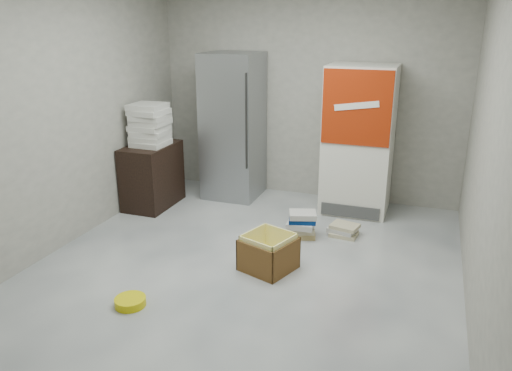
{
  "coord_description": "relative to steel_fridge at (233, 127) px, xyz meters",
  "views": [
    {
      "loc": [
        1.57,
        -3.88,
        2.31
      ],
      "look_at": [
        -0.07,
        0.7,
        0.68
      ],
      "focal_mm": 35.0,
      "sensor_mm": 36.0,
      "label": 1
    }
  ],
  "objects": [
    {
      "name": "cardboard_box",
      "position": [
        1.12,
        -1.88,
        -0.8
      ],
      "size": [
        0.57,
        0.57,
        0.36
      ],
      "rotation": [
        0.0,
        0.0,
        -0.34
      ],
      "color": "yellow",
      "rests_on": "ground"
    },
    {
      "name": "room_shell",
      "position": [
        0.9,
        -2.13,
        0.85
      ],
      "size": [
        4.04,
        5.04,
        2.82
      ],
      "color": "#A49F93",
      "rests_on": "ground"
    },
    {
      "name": "steel_fridge",
      "position": [
        0.0,
        0.0,
        0.0
      ],
      "size": [
        0.7,
        0.72,
        1.9
      ],
      "color": "#A1A3A8",
      "rests_on": "ground"
    },
    {
      "name": "phonebook_stack_side",
      "position": [
        1.67,
        -0.86,
        -0.88
      ],
      "size": [
        0.36,
        0.29,
        0.13
      ],
      "rotation": [
        0.0,
        0.0,
        -0.16
      ],
      "color": "tan",
      "rests_on": "ground"
    },
    {
      "name": "ground",
      "position": [
        0.9,
        -2.13,
        -0.95
      ],
      "size": [
        5.0,
        5.0,
        0.0
      ],
      "primitive_type": "plane",
      "color": "silver",
      "rests_on": "ground"
    },
    {
      "name": "bucket_lid",
      "position": [
        0.23,
        -2.9,
        -0.91
      ],
      "size": [
        0.33,
        0.33,
        0.07
      ],
      "primitive_type": "cylinder",
      "rotation": [
        0.0,
        0.0,
        0.33
      ],
      "color": "#DACB07",
      "rests_on": "ground"
    },
    {
      "name": "phonebook_stack_main",
      "position": [
        1.23,
        -1.05,
        -0.8
      ],
      "size": [
        0.36,
        0.32,
        0.3
      ],
      "rotation": [
        0.0,
        0.0,
        0.18
      ],
      "color": "#99834F",
      "rests_on": "ground"
    },
    {
      "name": "wood_shelf",
      "position": [
        -0.83,
        -0.73,
        -0.55
      ],
      "size": [
        0.5,
        0.8,
        0.8
      ],
      "primitive_type": "cube",
      "color": "black",
      "rests_on": "ground"
    },
    {
      "name": "coke_cooler",
      "position": [
        1.65,
        -0.01,
        -0.05
      ],
      "size": [
        0.8,
        0.73,
        1.8
      ],
      "color": "silver",
      "rests_on": "ground"
    },
    {
      "name": "supply_box_stack",
      "position": [
        -0.82,
        -0.73,
        0.11
      ],
      "size": [
        0.44,
        0.44,
        0.52
      ],
      "color": "silver",
      "rests_on": "wood_shelf"
    }
  ]
}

